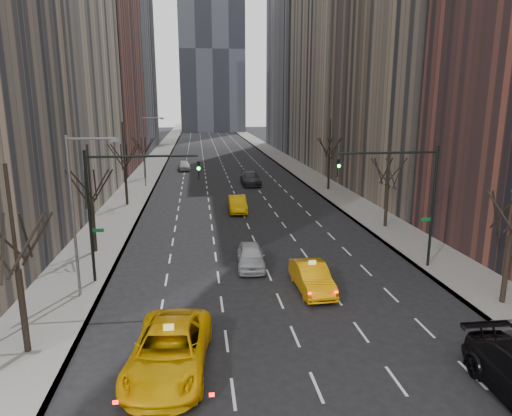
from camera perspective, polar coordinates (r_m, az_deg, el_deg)
name	(u,v)px	position (r m, az deg, el deg)	size (l,w,h in m)	color
ground	(317,387)	(19.20, 7.57, -21.32)	(400.00, 400.00, 0.00)	black
sidewalk_left	(155,163)	(86.32, -12.57, 5.54)	(4.50, 320.00, 0.15)	slate
sidewalk_right	(285,161)	(87.54, 3.69, 5.92)	(4.50, 320.00, 0.15)	slate
bld_left_far	(88,32)	(83.83, -20.32, 19.91)	(14.00, 28.00, 44.00)	brown
bld_left_deep	(116,14)	(114.23, -17.14, 22.12)	(14.00, 30.00, 60.00)	slate
bld_right_far	(348,17)	(84.59, 11.46, 22.41)	(14.00, 28.00, 50.00)	tan
bld_right_deep	(306,23)	(114.73, 6.26, 22.04)	(14.00, 30.00, 58.00)	slate
tree_lw_a	(18,271)	(21.87, -27.59, -6.97)	(3.36, 3.50, 8.28)	black
tree_lw_b	(92,204)	(34.88, -19.84, 0.51)	(3.36, 3.50, 7.82)	black
tree_lw_c	(125,169)	(50.33, -16.06, 4.77)	(3.36, 3.50, 8.74)	black
tree_lw_d	(144,154)	(68.10, -13.82, 6.51)	(3.36, 3.50, 7.36)	black
tree_rw_a	(510,237)	(27.71, 29.20, -3.15)	(3.36, 3.50, 8.28)	black
tree_rw_b	(388,186)	(41.31, 16.12, 2.62)	(3.36, 3.50, 7.82)	black
tree_rw_c	(329,158)	(58.04, 9.14, 6.14)	(3.36, 3.50, 8.74)	black
traffic_mast_left	(118,195)	(28.20, -16.92, 1.58)	(6.69, 0.39, 8.00)	black
traffic_mast_right	(410,188)	(30.87, 18.65, 2.41)	(6.69, 0.39, 8.00)	black
streetlight_near	(79,200)	(26.61, -21.30, 0.89)	(2.83, 0.22, 9.00)	slate
streetlight_far	(146,144)	(60.85, -13.54, 7.75)	(2.83, 0.22, 9.00)	slate
taxi_suv	(169,351)	(19.82, -10.80, -17.10)	(3.07, 6.65, 1.85)	#FBBB05
taxi_sedan	(312,277)	(27.23, 7.00, -8.60)	(1.72, 4.94, 1.63)	orange
silver_sedan_ahead	(251,256)	(30.74, -0.65, -6.03)	(1.83, 4.55, 1.55)	#ABAEB4
far_taxi	(237,204)	(46.27, -2.34, 0.51)	(1.71, 4.89, 1.61)	#EEAE05
far_suv_grey	(250,178)	(61.70, -0.70, 3.74)	(2.47, 6.07, 1.76)	#2F2F34
far_car_white	(184,165)	(76.21, -8.98, 5.29)	(1.89, 4.69, 1.60)	silver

